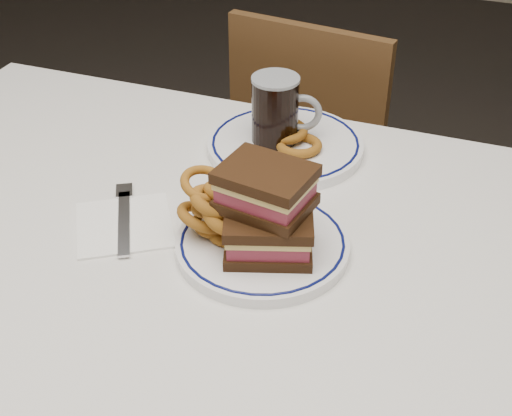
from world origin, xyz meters
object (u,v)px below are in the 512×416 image
(beer_mug, at_px, (277,113))
(chair_far, at_px, (320,156))
(main_plate, at_px, (262,244))
(reuben_sandwich, at_px, (267,211))
(far_plate, at_px, (285,145))

(beer_mug, bearing_deg, chair_far, 94.84)
(chair_far, distance_m, main_plate, 0.83)
(chair_far, relative_size, reuben_sandwich, 5.51)
(reuben_sandwich, xyz_separation_m, far_plate, (-0.07, 0.29, -0.07))
(main_plate, bearing_deg, chair_far, 98.71)
(chair_far, bearing_deg, main_plate, -81.29)
(far_plate, bearing_deg, reuben_sandwich, -76.66)
(chair_far, height_order, beer_mug, beer_mug)
(chair_far, relative_size, main_plate, 3.31)
(chair_far, relative_size, beer_mug, 6.06)
(beer_mug, relative_size, far_plate, 0.50)
(beer_mug, bearing_deg, reuben_sandwich, -73.52)
(main_plate, distance_m, reuben_sandwich, 0.07)
(main_plate, height_order, beer_mug, beer_mug)
(beer_mug, distance_m, far_plate, 0.06)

